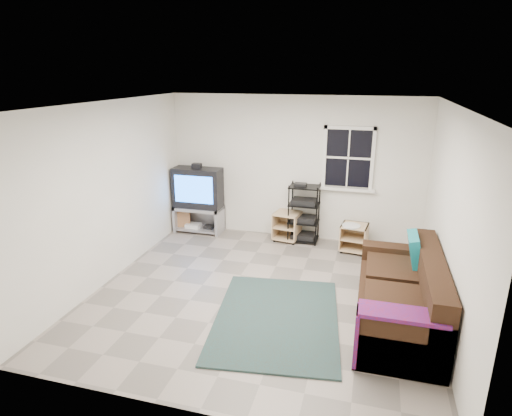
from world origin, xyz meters
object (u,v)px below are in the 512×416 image
(side_table_right, at_px, (354,235))
(sofa, at_px, (402,299))
(tv_unit, at_px, (198,195))
(side_table_left, at_px, (288,225))
(av_rack, at_px, (304,217))

(side_table_right, xyz_separation_m, sofa, (0.69, -2.16, 0.07))
(tv_unit, xyz_separation_m, side_table_left, (1.74, 0.04, -0.46))
(tv_unit, xyz_separation_m, side_table_right, (2.95, -0.17, -0.46))
(side_table_left, xyz_separation_m, sofa, (1.90, -2.37, 0.06))
(side_table_right, relative_size, sofa, 0.23)
(tv_unit, distance_m, av_rack, 2.05)
(tv_unit, distance_m, sofa, 4.33)
(side_table_left, distance_m, side_table_right, 1.23)
(tv_unit, height_order, side_table_right, tv_unit)
(av_rack, relative_size, side_table_right, 2.16)
(sofa, bearing_deg, tv_unit, 147.39)
(av_rack, xyz_separation_m, sofa, (1.60, -2.36, -0.12))
(tv_unit, distance_m, side_table_left, 1.80)
(av_rack, xyz_separation_m, side_table_left, (-0.29, 0.01, -0.19))
(av_rack, distance_m, side_table_left, 0.35)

